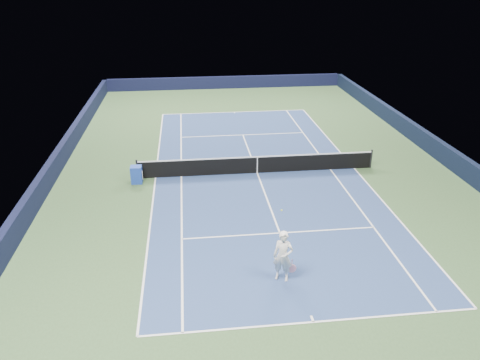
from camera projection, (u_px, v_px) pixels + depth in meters
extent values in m
plane|color=#314E2A|center=(257.00, 173.00, 25.51)|extent=(40.00, 40.00, 0.00)
cube|color=black|center=(225.00, 82.00, 43.20)|extent=(22.00, 0.35, 1.10)
cube|color=black|center=(446.00, 155.00, 26.43)|extent=(0.35, 40.00, 1.10)
cube|color=black|center=(50.00, 173.00, 24.13)|extent=(0.35, 40.00, 1.10)
cube|color=navy|center=(257.00, 173.00, 25.51)|extent=(10.97, 23.77, 0.01)
cube|color=white|center=(234.00, 112.00, 36.25)|extent=(10.97, 0.08, 0.00)
cube|color=white|center=(313.00, 322.00, 14.76)|extent=(10.97, 0.08, 0.00)
cube|color=white|center=(354.00, 168.00, 26.09)|extent=(0.08, 23.77, 0.00)
cube|color=white|center=(156.00, 178.00, 24.92)|extent=(0.08, 23.77, 0.00)
cube|color=white|center=(330.00, 169.00, 25.94)|extent=(0.08, 23.77, 0.00)
cube|color=white|center=(181.00, 176.00, 25.07)|extent=(0.08, 23.77, 0.00)
cube|color=white|center=(243.00, 135.00, 31.29)|extent=(8.23, 0.08, 0.00)
cube|color=white|center=(280.00, 233.00, 19.72)|extent=(8.23, 0.08, 0.00)
cube|color=white|center=(257.00, 173.00, 25.50)|extent=(0.08, 12.80, 0.00)
cube|color=white|center=(234.00, 113.00, 36.11)|extent=(0.08, 0.30, 0.00)
cube|color=white|center=(312.00, 319.00, 14.89)|extent=(0.08, 0.30, 0.00)
cylinder|color=black|center=(137.00, 169.00, 24.61)|extent=(0.10, 0.10, 1.07)
cylinder|color=black|center=(371.00, 159.00, 25.97)|extent=(0.10, 0.10, 1.07)
cube|color=black|center=(257.00, 165.00, 25.32)|extent=(12.80, 0.03, 0.91)
cube|color=white|center=(257.00, 157.00, 25.12)|extent=(12.80, 0.04, 0.06)
cube|color=white|center=(257.00, 165.00, 25.32)|extent=(0.05, 0.04, 0.91)
cube|color=#1C3EAD|center=(137.00, 175.00, 24.16)|extent=(0.57, 0.52, 0.92)
cube|color=white|center=(142.00, 175.00, 24.19)|extent=(0.09, 0.41, 0.41)
imported|color=white|center=(283.00, 256.00, 16.42)|extent=(0.83, 0.70, 1.93)
cylinder|color=pink|center=(292.00, 263.00, 16.52)|extent=(0.03, 0.03, 0.32)
cylinder|color=black|center=(292.00, 268.00, 16.62)|extent=(0.32, 0.03, 0.32)
cylinder|color=pink|center=(292.00, 268.00, 16.62)|extent=(0.34, 0.03, 0.34)
sphere|color=#C0D42C|center=(282.00, 210.00, 16.80)|extent=(0.07, 0.07, 0.07)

